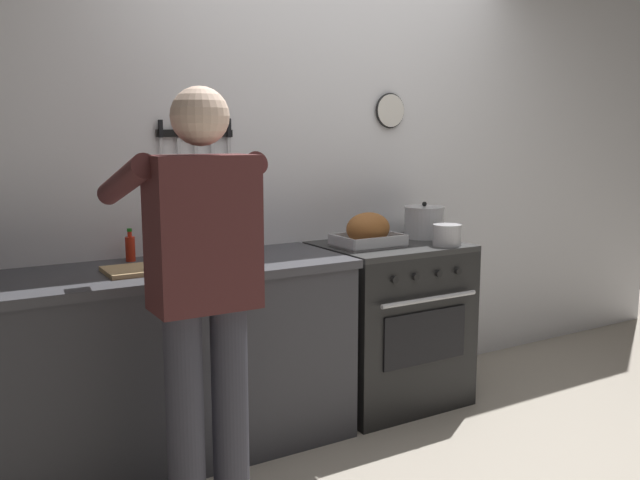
{
  "coord_description": "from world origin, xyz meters",
  "views": [
    {
      "loc": [
        -1.97,
        -1.92,
        1.49
      ],
      "look_at": [
        -0.31,
        0.85,
        0.98
      ],
      "focal_mm": 37.44,
      "sensor_mm": 36.0,
      "label": 1
    }
  ],
  "objects_px": {
    "roasting_pan": "(368,231)",
    "bottle_hot_sauce": "(130,248)",
    "cutting_board": "(147,269)",
    "stock_pot": "(424,222)",
    "person_cook": "(202,283)",
    "saucepan": "(447,235)",
    "bottle_dish_soap": "(227,242)",
    "bottle_wine_red": "(203,232)",
    "stove": "(389,323)"
  },
  "relations": [
    {
      "from": "stove",
      "to": "bottle_dish_soap",
      "type": "xyz_separation_m",
      "value": [
        -0.94,
        0.06,
        0.53
      ]
    },
    {
      "from": "stock_pot",
      "to": "bottle_dish_soap",
      "type": "relative_size",
      "value": 1.18
    },
    {
      "from": "saucepan",
      "to": "roasting_pan",
      "type": "bearing_deg",
      "value": 154.16
    },
    {
      "from": "person_cook",
      "to": "bottle_dish_soap",
      "type": "height_order",
      "value": "person_cook"
    },
    {
      "from": "cutting_board",
      "to": "bottle_hot_sauce",
      "type": "distance_m",
      "value": 0.28
    },
    {
      "from": "roasting_pan",
      "to": "stock_pot",
      "type": "relative_size",
      "value": 1.52
    },
    {
      "from": "stove",
      "to": "saucepan",
      "type": "height_order",
      "value": "saucepan"
    },
    {
      "from": "person_cook",
      "to": "bottle_hot_sauce",
      "type": "xyz_separation_m",
      "value": [
        -0.04,
        0.84,
        0.01
      ]
    },
    {
      "from": "roasting_pan",
      "to": "saucepan",
      "type": "distance_m",
      "value": 0.43
    },
    {
      "from": "person_cook",
      "to": "bottle_wine_red",
      "type": "bearing_deg",
      "value": -29.06
    },
    {
      "from": "bottle_dish_soap",
      "to": "roasting_pan",
      "type": "bearing_deg",
      "value": -5.17
    },
    {
      "from": "roasting_pan",
      "to": "bottle_hot_sauce",
      "type": "distance_m",
      "value": 1.23
    },
    {
      "from": "bottle_wine_red",
      "to": "roasting_pan",
      "type": "bearing_deg",
      "value": -6.37
    },
    {
      "from": "bottle_dish_soap",
      "to": "bottle_wine_red",
      "type": "height_order",
      "value": "bottle_wine_red"
    },
    {
      "from": "stock_pot",
      "to": "bottle_hot_sauce",
      "type": "height_order",
      "value": "stock_pot"
    },
    {
      "from": "roasting_pan",
      "to": "cutting_board",
      "type": "bearing_deg",
      "value": -177.96
    },
    {
      "from": "bottle_dish_soap",
      "to": "bottle_wine_red",
      "type": "bearing_deg",
      "value": 164.97
    },
    {
      "from": "roasting_pan",
      "to": "stove",
      "type": "bearing_deg",
      "value": 5.3
    },
    {
      "from": "saucepan",
      "to": "stock_pot",
      "type": "bearing_deg",
      "value": 75.8
    },
    {
      "from": "person_cook",
      "to": "roasting_pan",
      "type": "xyz_separation_m",
      "value": [
        1.17,
        0.61,
        0.03
      ]
    },
    {
      "from": "saucepan",
      "to": "bottle_wine_red",
      "type": "height_order",
      "value": "bottle_wine_red"
    },
    {
      "from": "bottle_wine_red",
      "to": "stove",
      "type": "bearing_deg",
      "value": -4.59
    },
    {
      "from": "person_cook",
      "to": "saucepan",
      "type": "distance_m",
      "value": 1.61
    },
    {
      "from": "roasting_pan",
      "to": "stock_pot",
      "type": "xyz_separation_m",
      "value": [
        0.46,
        0.09,
        0.01
      ]
    },
    {
      "from": "stock_pot",
      "to": "bottle_dish_soap",
      "type": "distance_m",
      "value": 1.24
    },
    {
      "from": "bottle_dish_soap",
      "to": "saucepan",
      "type": "bearing_deg",
      "value": -12.45
    },
    {
      "from": "saucepan",
      "to": "bottle_wine_red",
      "type": "bearing_deg",
      "value": 167.34
    },
    {
      "from": "roasting_pan",
      "to": "bottle_hot_sauce",
      "type": "bearing_deg",
      "value": 169.14
    },
    {
      "from": "stock_pot",
      "to": "bottle_wine_red",
      "type": "height_order",
      "value": "bottle_wine_red"
    },
    {
      "from": "stock_pot",
      "to": "bottle_hot_sauce",
      "type": "distance_m",
      "value": 1.67
    },
    {
      "from": "person_cook",
      "to": "saucepan",
      "type": "bearing_deg",
      "value": -82.46
    },
    {
      "from": "saucepan",
      "to": "cutting_board",
      "type": "relative_size",
      "value": 0.43
    },
    {
      "from": "stove",
      "to": "bottle_hot_sauce",
      "type": "bearing_deg",
      "value": 171.0
    },
    {
      "from": "bottle_hot_sauce",
      "to": "stock_pot",
      "type": "bearing_deg",
      "value": -4.83
    },
    {
      "from": "person_cook",
      "to": "saucepan",
      "type": "height_order",
      "value": "person_cook"
    },
    {
      "from": "bottle_dish_soap",
      "to": "stock_pot",
      "type": "bearing_deg",
      "value": 0.91
    },
    {
      "from": "stove",
      "to": "saucepan",
      "type": "distance_m",
      "value": 0.59
    },
    {
      "from": "stock_pot",
      "to": "cutting_board",
      "type": "bearing_deg",
      "value": -175.42
    },
    {
      "from": "bottle_hot_sauce",
      "to": "bottle_wine_red",
      "type": "xyz_separation_m",
      "value": [
        0.32,
        -0.13,
        0.07
      ]
    },
    {
      "from": "person_cook",
      "to": "cutting_board",
      "type": "bearing_deg",
      "value": -3.46
    },
    {
      "from": "stove",
      "to": "cutting_board",
      "type": "xyz_separation_m",
      "value": [
        -1.37,
        -0.06,
        0.46
      ]
    },
    {
      "from": "stock_pot",
      "to": "cutting_board",
      "type": "xyz_separation_m",
      "value": [
        -1.67,
        -0.13,
        -0.08
      ]
    },
    {
      "from": "person_cook",
      "to": "bottle_dish_soap",
      "type": "xyz_separation_m",
      "value": [
        0.38,
        0.68,
        0.03
      ]
    },
    {
      "from": "roasting_pan",
      "to": "bottle_hot_sauce",
      "type": "relative_size",
      "value": 2.25
    },
    {
      "from": "cutting_board",
      "to": "bottle_dish_soap",
      "type": "height_order",
      "value": "bottle_dish_soap"
    },
    {
      "from": "roasting_pan",
      "to": "saucepan",
      "type": "relative_size",
      "value": 2.3
    },
    {
      "from": "stove",
      "to": "bottle_dish_soap",
      "type": "distance_m",
      "value": 1.08
    },
    {
      "from": "stock_pot",
      "to": "bottle_dish_soap",
      "type": "bearing_deg",
      "value": -179.09
    },
    {
      "from": "stove",
      "to": "person_cook",
      "type": "distance_m",
      "value": 1.55
    },
    {
      "from": "bottle_hot_sauce",
      "to": "bottle_wine_red",
      "type": "distance_m",
      "value": 0.35
    }
  ]
}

